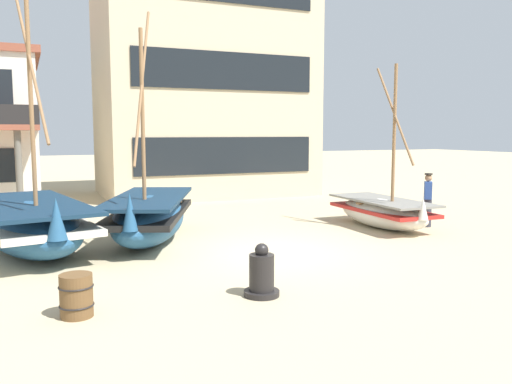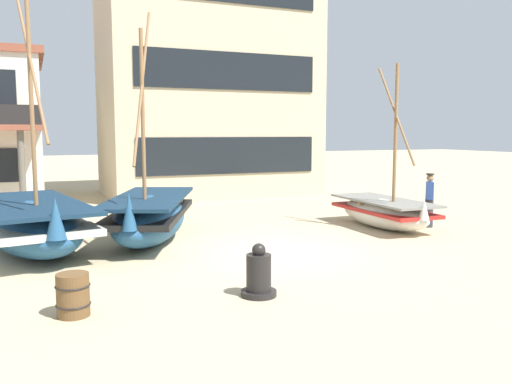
{
  "view_description": "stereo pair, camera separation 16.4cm",
  "coord_description": "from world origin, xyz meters",
  "px_view_note": "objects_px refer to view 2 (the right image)",
  "views": [
    {
      "loc": [
        -5.5,
        -11.54,
        2.96
      ],
      "look_at": [
        0.0,
        1.0,
        1.4
      ],
      "focal_mm": 37.04,
      "sensor_mm": 36.0,
      "label": 1
    },
    {
      "loc": [
        -5.35,
        -11.6,
        2.96
      ],
      "look_at": [
        0.0,
        1.0,
        1.4
      ],
      "focal_mm": 37.04,
      "sensor_mm": 36.0,
      "label": 2
    }
  ],
  "objects_px": {
    "capstan_winch": "(259,275)",
    "fishing_boat_far_right": "(150,216)",
    "fishing_boat_near_left": "(384,212)",
    "fishing_boat_centre_large": "(32,224)",
    "harbor_building_main": "(206,78)",
    "wooden_barrel": "(73,295)",
    "fisherman_by_hull": "(429,201)"
  },
  "relations": [
    {
      "from": "capstan_winch",
      "to": "fishing_boat_far_right",
      "type": "bearing_deg",
      "value": 98.36
    },
    {
      "from": "fishing_boat_near_left",
      "to": "fishing_boat_far_right",
      "type": "relative_size",
      "value": 0.8
    },
    {
      "from": "fishing_boat_centre_large",
      "to": "harbor_building_main",
      "type": "distance_m",
      "value": 13.88
    },
    {
      "from": "fishing_boat_near_left",
      "to": "wooden_barrel",
      "type": "xyz_separation_m",
      "value": [
        -9.47,
        -4.6,
        -0.15
      ]
    },
    {
      "from": "wooden_barrel",
      "to": "fishing_boat_far_right",
      "type": "bearing_deg",
      "value": 66.34
    },
    {
      "from": "fishing_boat_far_right",
      "to": "capstan_winch",
      "type": "relative_size",
      "value": 6.37
    },
    {
      "from": "harbor_building_main",
      "to": "capstan_winch",
      "type": "bearing_deg",
      "value": -104.56
    },
    {
      "from": "fishing_boat_centre_large",
      "to": "fisherman_by_hull",
      "type": "height_order",
      "value": "fishing_boat_centre_large"
    },
    {
      "from": "fishing_boat_far_right",
      "to": "harbor_building_main",
      "type": "bearing_deg",
      "value": 64.34
    },
    {
      "from": "fishing_boat_centre_large",
      "to": "fisherman_by_hull",
      "type": "distance_m",
      "value": 11.47
    },
    {
      "from": "fishing_boat_near_left",
      "to": "fisherman_by_hull",
      "type": "relative_size",
      "value": 2.94
    },
    {
      "from": "capstan_winch",
      "to": "harbor_building_main",
      "type": "bearing_deg",
      "value": 75.44
    },
    {
      "from": "fishing_boat_near_left",
      "to": "harbor_building_main",
      "type": "distance_m",
      "value": 12.33
    },
    {
      "from": "fishing_boat_near_left",
      "to": "fishing_boat_centre_large",
      "type": "distance_m",
      "value": 10.08
    },
    {
      "from": "fishing_boat_centre_large",
      "to": "fishing_boat_far_right",
      "type": "distance_m",
      "value": 2.94
    },
    {
      "from": "fishing_boat_centre_large",
      "to": "fishing_boat_near_left",
      "type": "bearing_deg",
      "value": -3.91
    },
    {
      "from": "fishing_boat_far_right",
      "to": "fisherman_by_hull",
      "type": "height_order",
      "value": "fishing_boat_far_right"
    },
    {
      "from": "fisherman_by_hull",
      "to": "capstan_winch",
      "type": "bearing_deg",
      "value": -150.51
    },
    {
      "from": "fishing_boat_centre_large",
      "to": "fishing_boat_far_right",
      "type": "relative_size",
      "value": 1.09
    },
    {
      "from": "fishing_boat_centre_large",
      "to": "capstan_winch",
      "type": "bearing_deg",
      "value": -55.57
    },
    {
      "from": "fishing_boat_far_right",
      "to": "fisherman_by_hull",
      "type": "bearing_deg",
      "value": -8.36
    },
    {
      "from": "fishing_boat_near_left",
      "to": "fishing_boat_far_right",
      "type": "height_order",
      "value": "fishing_boat_far_right"
    },
    {
      "from": "fishing_boat_centre_large",
      "to": "capstan_winch",
      "type": "distance_m",
      "value": 6.65
    },
    {
      "from": "fishing_boat_far_right",
      "to": "fisherman_by_hull",
      "type": "distance_m",
      "value": 8.56
    },
    {
      "from": "fishing_boat_near_left",
      "to": "capstan_winch",
      "type": "distance_m",
      "value": 7.92
    },
    {
      "from": "fishing_boat_centre_large",
      "to": "wooden_barrel",
      "type": "xyz_separation_m",
      "value": [
        0.58,
        -5.28,
        -0.34
      ]
    },
    {
      "from": "fisherman_by_hull",
      "to": "wooden_barrel",
      "type": "xyz_separation_m",
      "value": [
        -10.83,
        -4.13,
        -0.48
      ]
    },
    {
      "from": "fishing_boat_far_right",
      "to": "capstan_winch",
      "type": "bearing_deg",
      "value": -81.64
    },
    {
      "from": "fishing_boat_centre_large",
      "to": "fishing_boat_far_right",
      "type": "height_order",
      "value": "fishing_boat_centre_large"
    },
    {
      "from": "fisherman_by_hull",
      "to": "wooden_barrel",
      "type": "bearing_deg",
      "value": -159.12
    },
    {
      "from": "fisherman_by_hull",
      "to": "capstan_winch",
      "type": "distance_m",
      "value": 8.8
    },
    {
      "from": "fishing_boat_centre_large",
      "to": "wooden_barrel",
      "type": "bearing_deg",
      "value": -83.7
    }
  ]
}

